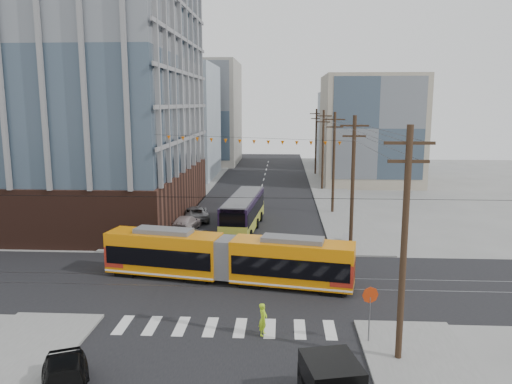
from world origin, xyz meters
TOP-DOWN VIEW (x-y plane):
  - ground at (0.00, 0.00)m, footprint 160.00×160.00m
  - office_building at (-22.00, 23.00)m, footprint 30.00×25.00m
  - bg_bldg_nw_near at (-17.00, 52.00)m, footprint 18.00×16.00m
  - bg_bldg_ne_near at (16.00, 48.00)m, footprint 14.00×14.00m
  - bg_bldg_nw_far at (-14.00, 72.00)m, footprint 16.00×18.00m
  - bg_bldg_ne_far at (18.00, 68.00)m, footprint 16.00×16.00m
  - utility_pole_near at (8.50, -6.00)m, footprint 0.30×0.30m
  - utility_pole_far at (8.50, 56.00)m, footprint 0.30×0.30m
  - streetcar at (-0.74, 4.04)m, footprint 17.11×5.60m
  - city_bus at (-0.72, 18.32)m, footprint 3.48×11.92m
  - black_sedan at (-5.70, -10.02)m, footprint 3.66×5.15m
  - parked_car_silver at (-5.16, 12.23)m, footprint 3.33×5.20m
  - parked_car_white at (-6.09, 17.54)m, footprint 2.47×5.07m
  - parked_car_grey at (-5.89, 21.75)m, footprint 3.60×5.74m
  - pedestrian at (2.06, -3.74)m, footprint 0.57×0.72m
  - stop_sign at (7.39, -4.40)m, footprint 1.04×1.04m
  - jersey_barrier at (8.30, 12.86)m, footprint 1.47×3.76m

SIDE VIEW (x-z plane):
  - ground at x=0.00m, z-range 0.00..0.00m
  - jersey_barrier at x=8.30m, z-range 0.00..0.73m
  - parked_car_white at x=-6.09m, z-range 0.00..1.42m
  - parked_car_grey at x=-5.89m, z-range 0.00..1.48m
  - parked_car_silver at x=-5.16m, z-range 0.00..1.62m
  - black_sedan at x=-5.70m, z-range 0.00..1.63m
  - pedestrian at x=2.06m, z-range 0.00..1.72m
  - stop_sign at x=7.39m, z-range 0.00..2.79m
  - streetcar at x=-0.74m, z-range 0.00..3.27m
  - city_bus at x=-0.72m, z-range 0.00..3.33m
  - utility_pole_near at x=8.50m, z-range 0.00..11.00m
  - utility_pole_far at x=8.50m, z-range 0.00..11.00m
  - bg_bldg_ne_far at x=18.00m, z-range 0.00..14.00m
  - bg_bldg_ne_near at x=16.00m, z-range 0.00..16.00m
  - bg_bldg_nw_near at x=-17.00m, z-range 0.00..18.00m
  - bg_bldg_nw_far at x=-14.00m, z-range 0.00..20.00m
  - office_building at x=-22.00m, z-range 0.00..28.60m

